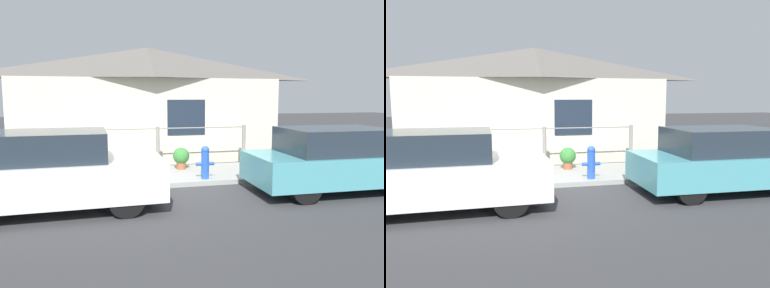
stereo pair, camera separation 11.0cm
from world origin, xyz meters
TOP-DOWN VIEW (x-y plane):
  - ground_plane at (0.00, 0.00)m, footprint 60.00×60.00m
  - sidewalk at (0.00, 1.02)m, footprint 24.00×2.04m
  - house at (0.00, 3.66)m, footprint 8.03×2.23m
  - fence at (0.00, 1.89)m, footprint 4.90×0.10m
  - car_left at (-2.26, -1.06)m, footprint 3.69×1.72m
  - car_right at (3.30, -1.06)m, footprint 3.81×1.74m
  - fire_hydrant at (0.82, 0.27)m, footprint 0.42×0.19m
  - potted_plant_near_hydrant at (0.54, 1.49)m, footprint 0.42×0.42m
  - potted_plant_by_fence at (-1.49, 1.48)m, footprint 0.35×0.35m
  - potted_plant_corner at (3.60, 1.38)m, footprint 0.44×0.44m

SIDE VIEW (x-z plane):
  - ground_plane at x=0.00m, z-range 0.00..0.00m
  - sidewalk at x=0.00m, z-range 0.00..0.10m
  - potted_plant_by_fence at x=-1.49m, z-range 0.13..0.58m
  - potted_plant_corner at x=3.60m, z-range 0.12..0.67m
  - potted_plant_near_hydrant at x=0.54m, z-range 0.14..0.69m
  - fire_hydrant at x=0.82m, z-range 0.12..0.87m
  - car_right at x=3.30m, z-range 0.00..1.31m
  - car_left at x=-2.26m, z-range 0.00..1.37m
  - fence at x=0.00m, z-range 0.16..1.23m
  - house at x=0.00m, z-range 1.03..4.43m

